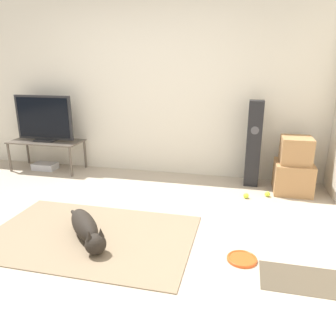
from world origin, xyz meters
TOP-DOWN VIEW (x-y plane):
  - ground_plane at (0.00, 0.00)m, footprint 12.00×12.00m
  - wall_back at (0.00, 2.10)m, footprint 8.00×0.06m
  - area_rug at (0.10, 0.00)m, footprint 1.96×1.26m
  - dog at (0.10, -0.08)m, footprint 0.68×0.73m
  - frisbee at (1.52, -0.08)m, footprint 0.25×0.25m
  - cardboard_box_lower at (2.11, 1.66)m, footprint 0.46×0.49m
  - cardboard_box_upper at (2.10, 1.65)m, footprint 0.36×0.38m
  - floor_speaker at (1.59, 1.81)m, footprint 0.19×0.19m
  - tv_stand at (-1.48, 1.78)m, footprint 1.09×0.50m
  - tv at (-1.48, 1.78)m, footprint 0.91×0.20m
  - tennis_ball_by_boxes at (1.54, 1.30)m, footprint 0.07×0.07m
  - tennis_ball_near_speaker at (1.80, 1.41)m, footprint 0.07×0.07m
  - game_console at (-1.53, 1.76)m, footprint 0.36×0.23m
  - door_mat at (2.06, -0.24)m, footprint 0.80×0.38m

SIDE VIEW (x-z plane):
  - ground_plane at x=0.00m, z-range 0.00..0.00m
  - door_mat at x=2.06m, z-range 0.00..0.01m
  - area_rug at x=0.10m, z-range 0.00..0.01m
  - frisbee at x=1.52m, z-range 0.00..0.03m
  - tennis_ball_by_boxes at x=1.54m, z-range 0.00..0.07m
  - tennis_ball_near_speaker at x=1.80m, z-range 0.00..0.07m
  - game_console at x=-1.53m, z-range 0.00..0.10m
  - dog at x=0.10m, z-range 0.00..0.24m
  - cardboard_box_lower at x=2.11m, z-range 0.00..0.39m
  - tv_stand at x=-1.48m, z-range 0.18..0.64m
  - cardboard_box_upper at x=2.10m, z-range 0.39..0.72m
  - floor_speaker at x=1.59m, z-range 0.00..1.14m
  - tv at x=-1.48m, z-range 0.45..1.13m
  - wall_back at x=0.00m, z-range 0.00..2.55m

